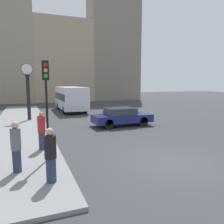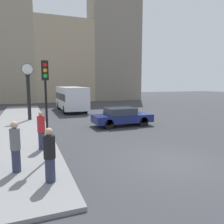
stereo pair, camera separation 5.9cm
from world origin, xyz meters
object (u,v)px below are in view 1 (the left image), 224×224
at_px(sedan_car, 122,117).
at_px(pedestrian_grey_jacket, 16,147).
at_px(bus_distant, 71,97).
at_px(pedestrian_black_jacket, 51,155).
at_px(traffic_light_near, 46,90).
at_px(street_clock, 28,91).
at_px(pedestrian_red_top, 42,131).

distance_m(sedan_car, pedestrian_grey_jacket, 9.84).
bearing_deg(bus_distant, pedestrian_black_jacket, -102.81).
height_order(sedan_car, pedestrian_grey_jacket, pedestrian_grey_jacket).
relative_size(sedan_car, traffic_light_near, 1.12).
bearing_deg(pedestrian_black_jacket, street_clock, 91.98).
distance_m(street_clock, pedestrian_black_jacket, 12.88).
height_order(sedan_car, street_clock, street_clock).
distance_m(sedan_car, traffic_light_near, 8.63).
height_order(bus_distant, traffic_light_near, traffic_light_near).
relative_size(traffic_light_near, street_clock, 0.85).
height_order(sedan_car, pedestrian_black_jacket, pedestrian_black_jacket).
bearing_deg(pedestrian_red_top, street_clock, 92.63).
xyz_separation_m(sedan_car, pedestrian_black_jacket, (-6.03, -8.08, 0.29)).
xyz_separation_m(pedestrian_grey_jacket, pedestrian_red_top, (1.01, 2.44, -0.02)).
xyz_separation_m(bus_distant, pedestrian_red_top, (-4.18, -14.58, -0.55)).
xyz_separation_m(traffic_light_near, pedestrian_black_jacket, (-0.13, -2.20, -1.96)).
bearing_deg(traffic_light_near, bus_distant, 75.93).
bearing_deg(sedan_car, pedestrian_red_top, -143.95).
bearing_deg(sedan_car, pedestrian_grey_jacket, -135.89).
distance_m(sedan_car, pedestrian_black_jacket, 10.09).
height_order(pedestrian_black_jacket, pedestrian_red_top, pedestrian_red_top).
bearing_deg(bus_distant, pedestrian_red_top, -105.99).
xyz_separation_m(street_clock, pedestrian_black_jacket, (0.44, -12.79, -1.53)).
distance_m(street_clock, pedestrian_red_top, 9.24).
bearing_deg(bus_distant, pedestrian_grey_jacket, -106.94).
height_order(street_clock, pedestrian_grey_jacket, street_clock).
xyz_separation_m(sedan_car, traffic_light_near, (-5.90, -5.89, 2.25)).
distance_m(bus_distant, street_clock, 7.21).
height_order(traffic_light_near, pedestrian_black_jacket, traffic_light_near).
relative_size(sedan_car, pedestrian_black_jacket, 2.55).
bearing_deg(pedestrian_grey_jacket, traffic_light_near, 39.51).
relative_size(pedestrian_black_jacket, pedestrian_grey_jacket, 0.96).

